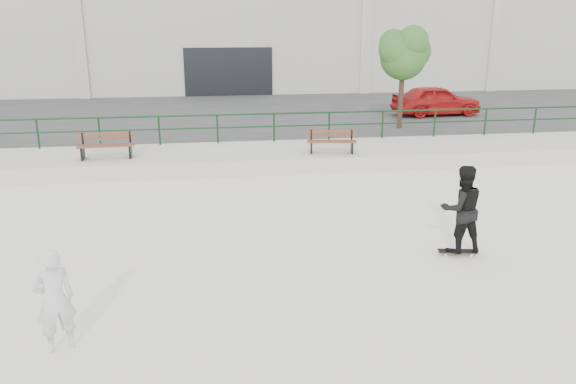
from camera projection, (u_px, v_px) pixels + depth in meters
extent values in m
plane|color=white|center=(293.00, 296.00, 9.88)|extent=(120.00, 120.00, 0.00)
cube|color=beige|center=(249.00, 158.00, 18.79)|extent=(30.00, 3.00, 0.50)
cube|color=#353535|center=(235.00, 117.00, 26.83)|extent=(60.00, 14.00, 0.50)
cylinder|color=#133619|center=(246.00, 114.00, 19.66)|extent=(28.00, 0.06, 0.06)
cylinder|color=#133619|center=(246.00, 127.00, 19.79)|extent=(28.00, 0.05, 0.05)
cylinder|color=#133619|center=(38.00, 134.00, 18.83)|extent=(0.06, 0.06, 1.00)
cylinder|color=#133619|center=(99.00, 132.00, 19.11)|extent=(0.06, 0.06, 1.00)
cylinder|color=#133619|center=(159.00, 131.00, 19.39)|extent=(0.06, 0.06, 1.00)
cylinder|color=#133619|center=(218.00, 129.00, 19.66)|extent=(0.06, 0.06, 1.00)
cylinder|color=#133619|center=(274.00, 128.00, 19.94)|extent=(0.06, 0.06, 1.00)
cylinder|color=#133619|center=(329.00, 126.00, 20.22)|extent=(0.06, 0.06, 1.00)
cylinder|color=#133619|center=(383.00, 125.00, 20.50)|extent=(0.06, 0.06, 1.00)
cylinder|color=#133619|center=(435.00, 123.00, 20.77)|extent=(0.06, 0.06, 1.00)
cylinder|color=#133619|center=(485.00, 122.00, 21.05)|extent=(0.06, 0.06, 1.00)
cylinder|color=#133619|center=(535.00, 121.00, 21.33)|extent=(0.06, 0.06, 1.00)
cube|color=beige|center=(222.00, 30.00, 38.98)|extent=(44.00, 16.00, 8.00)
cube|color=black|center=(229.00, 76.00, 32.07)|extent=(5.00, 0.15, 3.20)
cube|color=beige|center=(80.00, 50.00, 30.47)|extent=(0.60, 0.25, 6.20)
cube|color=beige|center=(366.00, 48.00, 32.69)|extent=(0.60, 0.25, 6.20)
cube|color=beige|center=(494.00, 47.00, 33.80)|extent=(0.60, 0.25, 6.20)
cube|color=#5A2E1E|center=(105.00, 147.00, 17.33)|extent=(1.73, 0.17, 0.04)
cube|color=#5A2E1E|center=(106.00, 146.00, 17.49)|extent=(1.73, 0.17, 0.04)
cube|color=#5A2E1E|center=(107.00, 144.00, 17.66)|extent=(1.73, 0.17, 0.04)
cube|color=#5A2E1E|center=(107.00, 138.00, 17.67)|extent=(1.73, 0.10, 0.10)
cube|color=#5A2E1E|center=(106.00, 134.00, 17.64)|extent=(1.73, 0.10, 0.10)
cube|color=black|center=(83.00, 153.00, 17.43)|extent=(0.07, 0.48, 0.40)
cube|color=black|center=(83.00, 139.00, 17.55)|extent=(0.06, 0.05, 0.40)
cube|color=black|center=(130.00, 151.00, 17.68)|extent=(0.07, 0.48, 0.40)
cube|color=black|center=(130.00, 137.00, 17.80)|extent=(0.06, 0.05, 0.40)
cube|color=#5A2E1E|center=(332.00, 142.00, 18.09)|extent=(1.59, 0.37, 0.04)
cube|color=#5A2E1E|center=(332.00, 141.00, 18.24)|extent=(1.59, 0.37, 0.04)
cube|color=#5A2E1E|center=(331.00, 140.00, 18.40)|extent=(1.59, 0.37, 0.04)
cube|color=#5A2E1E|center=(331.00, 135.00, 18.41)|extent=(1.57, 0.30, 0.09)
cube|color=#5A2E1E|center=(332.00, 131.00, 18.38)|extent=(1.57, 0.30, 0.09)
cube|color=black|center=(311.00, 147.00, 18.31)|extent=(0.13, 0.44, 0.37)
cube|color=black|center=(311.00, 135.00, 18.43)|extent=(0.06, 0.05, 0.37)
cube|color=black|center=(352.00, 147.00, 18.29)|extent=(0.13, 0.44, 0.37)
cube|color=black|center=(352.00, 135.00, 18.40)|extent=(0.06, 0.05, 0.37)
cylinder|color=#4D3226|center=(401.00, 98.00, 22.27)|extent=(0.20, 0.20, 2.40)
sphere|color=#255820|center=(403.00, 57.00, 21.80)|extent=(1.80, 1.80, 1.80)
sphere|color=#255820|center=(413.00, 51.00, 22.10)|extent=(1.40, 1.40, 1.40)
sphere|color=#255820|center=(395.00, 49.00, 21.47)|extent=(1.30, 1.30, 1.30)
sphere|color=#255820|center=(413.00, 41.00, 21.28)|extent=(1.20, 1.20, 1.20)
sphere|color=#255820|center=(393.00, 43.00, 21.99)|extent=(1.10, 1.10, 1.10)
imported|color=#B31616|center=(436.00, 100.00, 25.50)|extent=(4.08, 1.86, 1.36)
cube|color=black|center=(458.00, 251.00, 11.59)|extent=(0.80, 0.34, 0.02)
cube|color=brown|center=(458.00, 252.00, 11.60)|extent=(0.80, 0.34, 0.01)
cube|color=#97989C|center=(445.00, 253.00, 11.61)|extent=(0.09, 0.17, 0.03)
cube|color=#97989C|center=(470.00, 253.00, 11.59)|extent=(0.09, 0.17, 0.03)
cylinder|color=beige|center=(446.00, 255.00, 11.53)|extent=(0.06, 0.03, 0.06)
cylinder|color=beige|center=(444.00, 252.00, 11.71)|extent=(0.06, 0.03, 0.06)
cylinder|color=beige|center=(471.00, 256.00, 11.51)|extent=(0.06, 0.03, 0.06)
cylinder|color=beige|center=(469.00, 252.00, 11.69)|extent=(0.06, 0.03, 0.06)
imported|color=black|center=(462.00, 209.00, 11.32)|extent=(0.88, 0.69, 1.82)
imported|color=silver|center=(54.00, 300.00, 8.07)|extent=(0.69, 0.60, 1.59)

